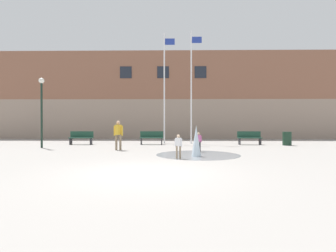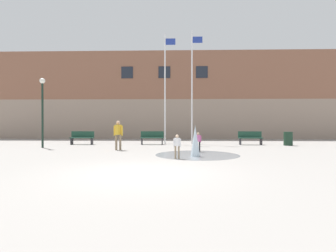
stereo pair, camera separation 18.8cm
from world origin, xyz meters
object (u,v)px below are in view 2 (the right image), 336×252
object	(u,v)px
child_with_pink_shirt	(177,145)
park_bench_center	(250,138)
park_bench_under_left_flagpole	(152,138)
trash_can	(288,139)
park_bench_far_left	(82,138)
flagpole_left	(165,85)
adult_watching	(118,133)
child_in_fountain	(198,140)
flagpole_right	(192,84)
lamp_post_left_lane	(42,103)

from	to	relation	value
child_with_pink_shirt	park_bench_center	bearing A→B (deg)	90.87
park_bench_under_left_flagpole	trash_can	world-z (taller)	park_bench_under_left_flagpole
park_bench_far_left	trash_can	size ratio (longest dim) A/B	1.78
park_bench_far_left	park_bench_under_left_flagpole	distance (m)	4.83
park_bench_under_left_flagpole	flagpole_left	xyz separation A→B (m)	(0.88, 0.81, 3.74)
park_bench_far_left	trash_can	bearing A→B (deg)	-1.97
adult_watching	child_with_pink_shirt	world-z (taller)	adult_watching
child_in_fountain	child_with_pink_shirt	distance (m)	2.91
park_bench_under_left_flagpole	flagpole_left	size ratio (longest dim) A/B	0.20
park_bench_far_left	park_bench_center	distance (m)	11.54
adult_watching	child_in_fountain	world-z (taller)	adult_watching
park_bench_under_left_flagpole	flagpole_right	size ratio (longest dim) A/B	0.20
park_bench_under_left_flagpole	park_bench_center	size ratio (longest dim) A/B	1.00
park_bench_far_left	flagpole_left	world-z (taller)	flagpole_left
park_bench_under_left_flagpole	trash_can	bearing A→B (deg)	-3.83
flagpole_left	trash_can	world-z (taller)	flagpole_left
park_bench_under_left_flagpole	child_in_fountain	bearing A→B (deg)	-59.39
lamp_post_left_lane	trash_can	world-z (taller)	lamp_post_left_lane
park_bench_under_left_flagpole	child_in_fountain	xyz separation A→B (m)	(2.76, -4.67, 0.10)
adult_watching	flagpole_right	size ratio (longest dim) A/B	0.20
park_bench_under_left_flagpole	flagpole_right	bearing A→B (deg)	16.06
adult_watching	flagpole_left	distance (m)	6.25
child_with_pink_shirt	flagpole_right	xyz separation A→B (m)	(1.15, 8.18, 3.70)
flagpole_left	child_with_pink_shirt	bearing A→B (deg)	-84.51
lamp_post_left_lane	trash_can	distance (m)	15.62
lamp_post_left_lane	park_bench_under_left_flagpole	bearing A→B (deg)	22.78
park_bench_center	child_in_fountain	size ratio (longest dim) A/B	1.62
trash_can	park_bench_under_left_flagpole	bearing A→B (deg)	176.17
child_with_pink_shirt	trash_can	world-z (taller)	child_with_pink_shirt
child_in_fountain	lamp_post_left_lane	size ratio (longest dim) A/B	0.24
park_bench_under_left_flagpole	park_bench_center	bearing A→B (deg)	-0.47
park_bench_under_left_flagpole	adult_watching	world-z (taller)	adult_watching
adult_watching	flagpole_right	world-z (taller)	flagpole_right
park_bench_under_left_flagpole	lamp_post_left_lane	bearing A→B (deg)	-157.22
park_bench_far_left	adult_watching	distance (m)	5.09
park_bench_center	child_with_pink_shirt	size ratio (longest dim) A/B	1.62
park_bench_center	child_with_pink_shirt	distance (m)	8.88
adult_watching	flagpole_right	bearing A→B (deg)	-18.92
child_in_fountain	child_with_pink_shirt	xyz separation A→B (m)	(-1.09, -2.70, 0.00)
park_bench_under_left_flagpole	park_bench_center	distance (m)	6.71
adult_watching	lamp_post_left_lane	world-z (taller)	lamp_post_left_lane
flagpole_right	lamp_post_left_lane	distance (m)	9.89
child_in_fountain	flagpole_left	size ratio (longest dim) A/B	0.12
park_bench_under_left_flagpole	child_in_fountain	distance (m)	5.43
flagpole_right	trash_can	xyz separation A→B (m)	(6.20, -1.42, -3.83)
child_with_pink_shirt	flagpole_left	xyz separation A→B (m)	(-0.79, 8.18, 3.64)
adult_watching	child_with_pink_shirt	bearing A→B (deg)	-114.12
park_bench_under_left_flagpole	flagpole_left	distance (m)	3.93
child_in_fountain	lamp_post_left_lane	xyz separation A→B (m)	(-9.07, 2.02, 2.10)
child_with_pink_shirt	lamp_post_left_lane	xyz separation A→B (m)	(-7.98, 4.73, 2.10)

